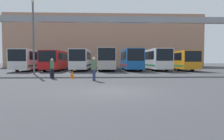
# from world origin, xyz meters

# --- Properties ---
(ground_plane) EXTENTS (200.00, 200.00, 0.00)m
(ground_plane) POSITION_xyz_m (0.00, 0.00, 0.00)
(ground_plane) COLOR #38383D
(building_backdrop) EXTENTS (48.50, 12.00, 12.86)m
(building_backdrop) POSITION_xyz_m (0.00, 43.98, 6.43)
(building_backdrop) COLOR tan
(building_backdrop) RESTS_ON ground
(overhead_gantry) EXTENTS (32.74, 0.80, 6.87)m
(overhead_gantry) POSITION_xyz_m (0.00, 14.32, 5.85)
(overhead_gantry) COLOR gray
(overhead_gantry) RESTS_ON ground
(bus_slot_0) EXTENTS (2.60, 12.00, 3.15)m
(bus_slot_0) POSITION_xyz_m (-11.74, 22.42, 1.82)
(bus_slot_0) COLOR silver
(bus_slot_0) RESTS_ON ground
(bus_slot_1) EXTENTS (2.55, 11.00, 2.96)m
(bus_slot_1) POSITION_xyz_m (-7.82, 21.93, 1.71)
(bus_slot_1) COLOR red
(bus_slot_1) RESTS_ON ground
(bus_slot_2) EXTENTS (2.45, 10.20, 3.16)m
(bus_slot_2) POSITION_xyz_m (-3.91, 21.52, 1.82)
(bus_slot_2) COLOR silver
(bus_slot_2) RESTS_ON ground
(bus_slot_3) EXTENTS (2.55, 12.44, 3.34)m
(bus_slot_3) POSITION_xyz_m (0.00, 22.65, 1.92)
(bus_slot_3) COLOR beige
(bus_slot_3) RESTS_ON ground
(bus_slot_4) EXTENTS (2.49, 10.06, 3.25)m
(bus_slot_4) POSITION_xyz_m (3.91, 21.46, 1.87)
(bus_slot_4) COLOR #1959A5
(bus_slot_4) RESTS_ON ground
(bus_slot_5) EXTENTS (2.55, 11.83, 3.26)m
(bus_slot_5) POSITION_xyz_m (7.82, 22.34, 1.88)
(bus_slot_5) COLOR silver
(bus_slot_5) RESTS_ON ground
(bus_slot_6) EXTENTS (2.55, 12.30, 2.98)m
(bus_slot_6) POSITION_xyz_m (11.74, 22.58, 1.72)
(bus_slot_6) COLOR orange
(bus_slot_6) RESTS_ON ground
(pedestrian_mid_left) EXTENTS (0.34, 0.34, 1.64)m
(pedestrian_mid_left) POSITION_xyz_m (-5.64, 9.90, 0.87)
(pedestrian_mid_left) COLOR navy
(pedestrian_mid_left) RESTS_ON ground
(pedestrian_near_right) EXTENTS (0.36, 0.36, 1.75)m
(pedestrian_near_right) POSITION_xyz_m (-4.90, 7.47, 0.93)
(pedestrian_near_right) COLOR black
(pedestrian_near_right) RESTS_ON ground
(pedestrian_far_center) EXTENTS (0.38, 0.38, 1.83)m
(pedestrian_far_center) POSITION_xyz_m (-1.15, 5.30, 0.97)
(pedestrian_far_center) COLOR navy
(pedestrian_far_center) RESTS_ON ground
(traffic_cone) EXTENTS (0.44, 0.44, 0.71)m
(traffic_cone) POSITION_xyz_m (-3.18, 7.53, 0.35)
(traffic_cone) COLOR orange
(traffic_cone) RESTS_ON ground
(lamp_post) EXTENTS (0.36, 0.36, 8.43)m
(lamp_post) POSITION_xyz_m (-8.37, 12.99, 4.58)
(lamp_post) COLOR #595B60
(lamp_post) RESTS_ON ground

